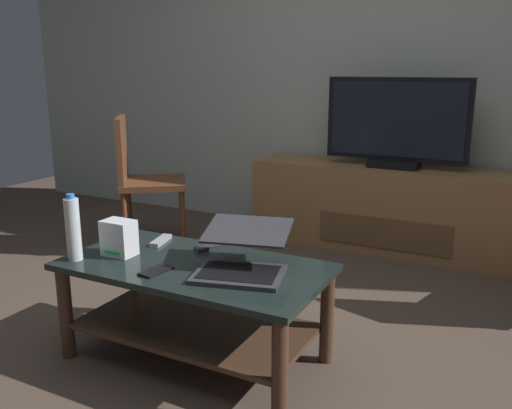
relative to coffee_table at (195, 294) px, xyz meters
The scene contains 12 objects.
ground_plane 0.31m from the coffee_table, ahead, with size 7.68×7.68×0.00m, color #4C3D33.
back_wall 2.45m from the coffee_table, 88.34° to the left, with size 6.40×0.12×2.80m, color #A8B2A8.
coffee_table is the anchor object (origin of this frame).
media_cabinet 1.91m from the coffee_table, 78.14° to the left, with size 1.96×0.44×0.59m.
television 1.97m from the coffee_table, 78.00° to the left, with size 0.94×0.20×0.60m.
side_chair 1.61m from the coffee_table, 136.52° to the left, with size 0.61×0.61×0.93m.
laptop 0.30m from the coffee_table, ahead, with size 0.44×0.49×0.17m.
router_box 0.42m from the coffee_table, behind, with size 0.14×0.10×0.16m.
water_bottle_near 0.59m from the coffee_table, 158.62° to the right, with size 0.06×0.06×0.29m.
cell_phone 0.22m from the coffee_table, 119.05° to the right, with size 0.07×0.14×0.01m, color black.
tv_remote 0.25m from the coffee_table, 99.24° to the left, with size 0.04×0.16×0.02m, color #2D2D30.
soundbar_remote 0.37m from the coffee_table, 150.41° to the left, with size 0.04×0.16×0.02m, color #99999E.
Camera 1 is at (1.15, -1.79, 1.24)m, focal length 38.08 mm.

